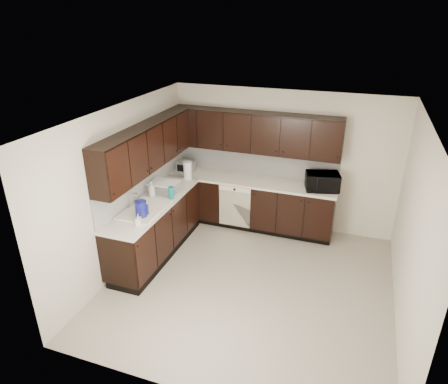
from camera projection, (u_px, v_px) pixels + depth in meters
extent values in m
plane|color=#AC9F8E|center=(250.00, 284.00, 5.90)|extent=(4.00, 4.00, 0.00)
plane|color=white|center=(255.00, 117.00, 4.87)|extent=(4.00, 4.00, 0.00)
cube|color=beige|center=(283.00, 161.00, 7.10)|extent=(4.00, 0.02, 2.50)
cube|color=beige|center=(124.00, 188.00, 5.99)|extent=(0.02, 4.00, 2.50)
cube|color=beige|center=(413.00, 233.00, 4.78)|extent=(0.02, 4.00, 2.50)
cube|color=beige|center=(193.00, 301.00, 3.67)|extent=(4.00, 0.02, 2.50)
cube|color=black|center=(250.00, 204.00, 7.33)|extent=(3.00, 0.60, 0.90)
cube|color=black|center=(155.00, 229.00, 6.49)|extent=(0.60, 2.20, 0.90)
cube|color=black|center=(250.00, 222.00, 7.52)|extent=(3.00, 0.54, 0.10)
cube|color=black|center=(159.00, 250.00, 6.64)|extent=(0.54, 2.20, 0.10)
cube|color=silver|center=(251.00, 180.00, 7.13)|extent=(3.03, 0.63, 0.04)
cube|color=silver|center=(153.00, 203.00, 6.29)|extent=(0.63, 2.23, 0.04)
cube|color=silver|center=(255.00, 161.00, 7.27)|extent=(3.00, 0.02, 0.48)
cube|color=silver|center=(145.00, 178.00, 6.53)|extent=(0.02, 2.80, 0.48)
cube|color=black|center=(254.00, 132.00, 6.90)|extent=(3.00, 0.33, 0.70)
cube|color=black|center=(145.00, 148.00, 6.10)|extent=(0.33, 2.47, 0.70)
cube|color=#F6E9C9|center=(235.00, 206.00, 7.12)|extent=(0.58, 0.02, 0.78)
cube|color=#F6E9C9|center=(235.00, 189.00, 6.97)|extent=(0.58, 0.03, 0.08)
cylinder|color=black|center=(235.00, 189.00, 6.96)|extent=(0.04, 0.02, 0.04)
cube|color=#F6E9C9|center=(144.00, 210.00, 6.02)|extent=(0.54, 0.82, 0.03)
cube|color=#F6E9C9|center=(138.00, 221.00, 5.88)|extent=(0.42, 0.34, 0.16)
cube|color=#F6E9C9|center=(151.00, 209.00, 6.23)|extent=(0.42, 0.34, 0.16)
cylinder|color=silver|center=(131.00, 200.00, 6.03)|extent=(0.03, 0.03, 0.26)
cylinder|color=silver|center=(133.00, 193.00, 5.97)|extent=(0.14, 0.02, 0.02)
cylinder|color=#B2B2B7|center=(138.00, 219.00, 5.87)|extent=(0.20, 0.20, 0.10)
imported|color=black|center=(322.00, 182.00, 6.64)|extent=(0.62, 0.50, 0.30)
imported|color=gray|center=(138.00, 220.00, 5.55)|extent=(0.11, 0.11, 0.17)
imported|color=gray|center=(152.00, 189.00, 6.41)|extent=(0.11, 0.11, 0.27)
cube|color=#B0B1B3|center=(186.00, 166.00, 7.44)|extent=(0.32, 0.24, 0.19)
cube|color=silver|center=(164.00, 187.00, 6.58)|extent=(0.48, 0.38, 0.17)
cylinder|color=#0F148F|center=(141.00, 209.00, 5.76)|extent=(0.22, 0.22, 0.26)
cylinder|color=#0B7C78|center=(171.00, 193.00, 6.36)|extent=(0.10, 0.10, 0.20)
cylinder|color=white|center=(188.00, 170.00, 7.08)|extent=(0.17, 0.17, 0.32)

